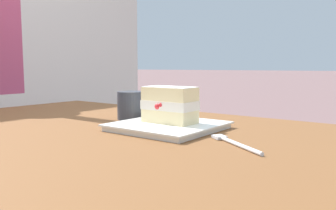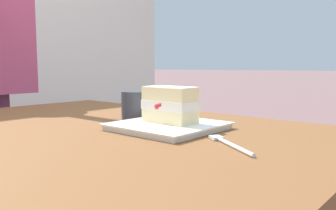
# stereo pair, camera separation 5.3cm
# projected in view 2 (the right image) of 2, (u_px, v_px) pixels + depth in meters

# --- Properties ---
(patio_table) EXTENTS (1.19, 0.84, 0.78)m
(patio_table) POSITION_uv_depth(u_px,v_px,m) (97.00, 174.00, 0.90)
(patio_table) COLOR brown
(patio_table) RESTS_ON ground
(dessert_plate) EXTENTS (0.24, 0.24, 0.02)m
(dessert_plate) POSITION_uv_depth(u_px,v_px,m) (168.00, 126.00, 0.84)
(dessert_plate) COLOR white
(dessert_plate) RESTS_ON patio_table
(cake_slice) EXTENTS (0.13, 0.08, 0.09)m
(cake_slice) POSITION_uv_depth(u_px,v_px,m) (170.00, 105.00, 0.85)
(cake_slice) COLOR beige
(cake_slice) RESTS_ON dessert_plate
(dessert_fork) EXTENTS (0.15, 0.11, 0.01)m
(dessert_fork) POSITION_uv_depth(u_px,v_px,m) (228.00, 143.00, 0.67)
(dessert_fork) COLOR silver
(dessert_fork) RESTS_ON patio_table
(coffee_cup) EXTENTS (0.08, 0.08, 0.08)m
(coffee_cup) POSITION_uv_depth(u_px,v_px,m) (135.00, 105.00, 1.01)
(coffee_cup) COLOR #333842
(coffee_cup) RESTS_ON patio_table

